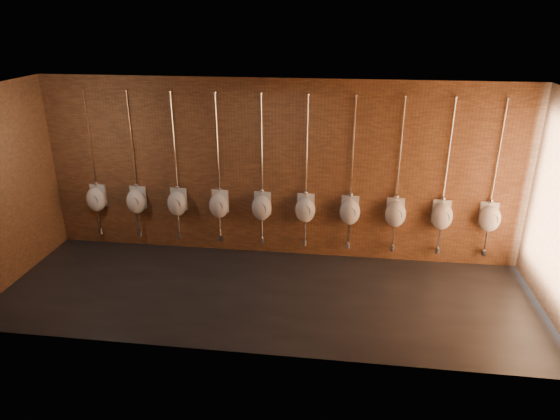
{
  "coord_description": "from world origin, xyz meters",
  "views": [
    {
      "loc": [
        1.12,
        -6.83,
        4.24
      ],
      "look_at": [
        0.1,
        0.9,
        1.1
      ],
      "focal_mm": 32.0,
      "sensor_mm": 36.0,
      "label": 1
    }
  ],
  "objects_px": {
    "urinal_1": "(136,201)",
    "urinal_8": "(442,215)",
    "urinal_0": "(96,199)",
    "urinal_9": "(490,218)",
    "urinal_6": "(350,211)",
    "urinal_2": "(177,203)",
    "urinal_5": "(305,209)",
    "urinal_3": "(219,205)",
    "urinal_7": "(395,213)",
    "urinal_4": "(262,207)"
  },
  "relations": [
    {
      "from": "urinal_0",
      "to": "urinal_9",
      "type": "relative_size",
      "value": 1.0
    },
    {
      "from": "urinal_2",
      "to": "urinal_3",
      "type": "relative_size",
      "value": 1.0
    },
    {
      "from": "urinal_5",
      "to": "urinal_9",
      "type": "bearing_deg",
      "value": 0.0
    },
    {
      "from": "urinal_5",
      "to": "urinal_9",
      "type": "xyz_separation_m",
      "value": [
        3.14,
        0.0,
        0.0
      ]
    },
    {
      "from": "urinal_5",
      "to": "urinal_6",
      "type": "xyz_separation_m",
      "value": [
        0.79,
        0.0,
        0.0
      ]
    },
    {
      "from": "urinal_3",
      "to": "urinal_9",
      "type": "height_order",
      "value": "same"
    },
    {
      "from": "urinal_9",
      "to": "urinal_6",
      "type": "bearing_deg",
      "value": 180.0
    },
    {
      "from": "urinal_1",
      "to": "urinal_4",
      "type": "height_order",
      "value": "same"
    },
    {
      "from": "urinal_6",
      "to": "urinal_9",
      "type": "relative_size",
      "value": 1.0
    },
    {
      "from": "urinal_3",
      "to": "urinal_6",
      "type": "xyz_separation_m",
      "value": [
        2.36,
        0.0,
        0.0
      ]
    },
    {
      "from": "urinal_8",
      "to": "urinal_3",
      "type": "bearing_deg",
      "value": 180.0
    },
    {
      "from": "urinal_0",
      "to": "urinal_3",
      "type": "xyz_separation_m",
      "value": [
        2.36,
        0.0,
        0.0
      ]
    },
    {
      "from": "urinal_5",
      "to": "urinal_6",
      "type": "height_order",
      "value": "same"
    },
    {
      "from": "urinal_4",
      "to": "urinal_7",
      "type": "relative_size",
      "value": 1.0
    },
    {
      "from": "urinal_0",
      "to": "urinal_1",
      "type": "height_order",
      "value": "same"
    },
    {
      "from": "urinal_0",
      "to": "urinal_5",
      "type": "xyz_separation_m",
      "value": [
        3.93,
        0.0,
        0.0
      ]
    },
    {
      "from": "urinal_9",
      "to": "urinal_3",
      "type": "bearing_deg",
      "value": 180.0
    },
    {
      "from": "urinal_3",
      "to": "urinal_6",
      "type": "relative_size",
      "value": 1.0
    },
    {
      "from": "urinal_0",
      "to": "urinal_9",
      "type": "distance_m",
      "value": 7.07
    },
    {
      "from": "urinal_2",
      "to": "urinal_9",
      "type": "relative_size",
      "value": 1.0
    },
    {
      "from": "urinal_9",
      "to": "urinal_1",
      "type": "bearing_deg",
      "value": 180.0
    },
    {
      "from": "urinal_5",
      "to": "urinal_7",
      "type": "bearing_deg",
      "value": 0.0
    },
    {
      "from": "urinal_7",
      "to": "urinal_1",
      "type": "bearing_deg",
      "value": 180.0
    },
    {
      "from": "urinal_1",
      "to": "urinal_9",
      "type": "xyz_separation_m",
      "value": [
        6.28,
        0.0,
        0.0
      ]
    },
    {
      "from": "urinal_7",
      "to": "urinal_9",
      "type": "distance_m",
      "value": 1.57
    },
    {
      "from": "urinal_4",
      "to": "urinal_1",
      "type": "bearing_deg",
      "value": 180.0
    },
    {
      "from": "urinal_5",
      "to": "urinal_3",
      "type": "bearing_deg",
      "value": 180.0
    },
    {
      "from": "urinal_2",
      "to": "urinal_4",
      "type": "relative_size",
      "value": 1.0
    },
    {
      "from": "urinal_5",
      "to": "urinal_8",
      "type": "height_order",
      "value": "same"
    },
    {
      "from": "urinal_3",
      "to": "urinal_5",
      "type": "bearing_deg",
      "value": 0.0
    },
    {
      "from": "urinal_7",
      "to": "urinal_8",
      "type": "xyz_separation_m",
      "value": [
        0.79,
        0.0,
        0.0
      ]
    },
    {
      "from": "urinal_3",
      "to": "urinal_8",
      "type": "xyz_separation_m",
      "value": [
        3.93,
        0.0,
        0.0
      ]
    },
    {
      "from": "urinal_3",
      "to": "urinal_7",
      "type": "height_order",
      "value": "same"
    },
    {
      "from": "urinal_3",
      "to": "urinal_9",
      "type": "bearing_deg",
      "value": 0.0
    },
    {
      "from": "urinal_0",
      "to": "urinal_1",
      "type": "xyz_separation_m",
      "value": [
        0.79,
        0.0,
        0.0
      ]
    },
    {
      "from": "urinal_5",
      "to": "urinal_7",
      "type": "height_order",
      "value": "same"
    },
    {
      "from": "urinal_8",
      "to": "urinal_1",
      "type": "bearing_deg",
      "value": 180.0
    },
    {
      "from": "urinal_8",
      "to": "urinal_0",
      "type": "bearing_deg",
      "value": 180.0
    },
    {
      "from": "urinal_1",
      "to": "urinal_8",
      "type": "bearing_deg",
      "value": 0.0
    },
    {
      "from": "urinal_5",
      "to": "urinal_8",
      "type": "bearing_deg",
      "value": 0.0
    },
    {
      "from": "urinal_1",
      "to": "urinal_2",
      "type": "height_order",
      "value": "same"
    },
    {
      "from": "urinal_5",
      "to": "urinal_7",
      "type": "distance_m",
      "value": 1.57
    },
    {
      "from": "urinal_2",
      "to": "urinal_9",
      "type": "xyz_separation_m",
      "value": [
        5.5,
        0.0,
        0.0
      ]
    },
    {
      "from": "urinal_2",
      "to": "urinal_3",
      "type": "height_order",
      "value": "same"
    },
    {
      "from": "urinal_3",
      "to": "urinal_4",
      "type": "xyz_separation_m",
      "value": [
        0.79,
        0.0,
        0.0
      ]
    },
    {
      "from": "urinal_7",
      "to": "urinal_9",
      "type": "height_order",
      "value": "same"
    },
    {
      "from": "urinal_6",
      "to": "urinal_8",
      "type": "relative_size",
      "value": 1.0
    },
    {
      "from": "urinal_6",
      "to": "urinal_9",
      "type": "height_order",
      "value": "same"
    },
    {
      "from": "urinal_0",
      "to": "urinal_3",
      "type": "distance_m",
      "value": 2.36
    },
    {
      "from": "urinal_4",
      "to": "urinal_0",
      "type": "bearing_deg",
      "value": 180.0
    }
  ]
}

